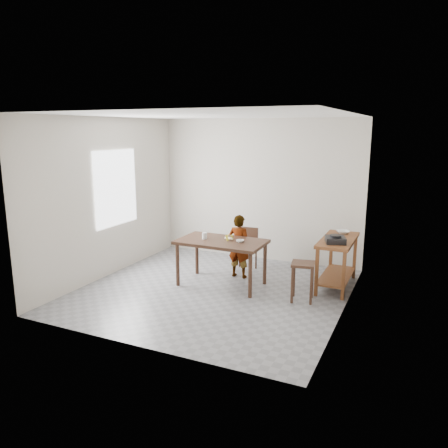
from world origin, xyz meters
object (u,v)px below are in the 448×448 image
at_px(stool, 302,282).
at_px(dining_chair, 245,250).
at_px(prep_counter, 337,263).
at_px(child, 239,246).
at_px(dining_table, 221,263).

bearing_deg(stool, dining_chair, 143.31).
bearing_deg(prep_counter, dining_chair, 174.27).
bearing_deg(dining_chair, stool, -39.78).
relative_size(child, stool, 1.87).
relative_size(dining_table, prep_counter, 1.17).
bearing_deg(dining_table, dining_chair, 85.69).
height_order(dining_table, prep_counter, prep_counter).
distance_m(prep_counter, dining_chair, 1.66).
xyz_separation_m(dining_table, dining_chair, (0.07, 0.87, 0.01)).
bearing_deg(dining_chair, dining_table, -97.40).
bearing_deg(stool, child, 154.99).
distance_m(prep_counter, child, 1.64).
relative_size(prep_counter, stool, 2.05).
relative_size(dining_table, child, 1.28).
xyz_separation_m(dining_table, stool, (1.37, -0.11, -0.08)).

